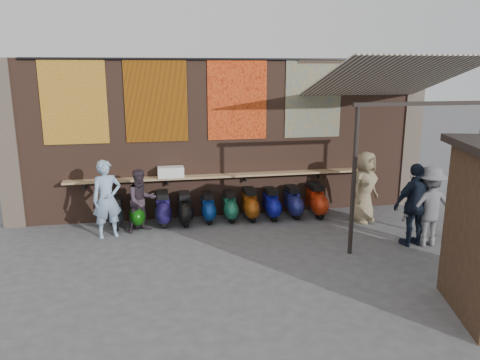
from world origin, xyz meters
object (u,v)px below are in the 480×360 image
Objects in this scene: shelf_box at (171,172)px; scooter_stool_6 at (250,204)px; scooter_stool_4 at (208,208)px; scooter_stool_8 at (293,202)px; diner_left at (107,199)px; scooter_stool_7 at (271,204)px; diner_right at (141,201)px; shopper_tan at (365,187)px; scooter_stool_2 at (163,209)px; scooter_stool_5 at (230,206)px; scooter_stool_1 at (137,211)px; scooter_stool_0 at (116,213)px; scooter_stool_9 at (316,200)px; shopper_grey at (429,206)px; scooter_stool_3 at (185,209)px; shopper_navy at (415,205)px.

shelf_box is 0.77× the size of scooter_stool_6.
scooter_stool_4 is 2.22m from scooter_stool_8.
diner_left reaches higher than scooter_stool_8.
diner_right reaches higher than scooter_stool_7.
scooter_stool_6 is 2.89m from shopper_tan.
scooter_stool_5 is at bearing 1.26° from scooter_stool_2.
shopper_tan is (2.75, -0.73, 0.50)m from scooter_stool_6.
scooter_stool_7 is 2.36m from shopper_tan.
diner_right reaches higher than scooter_stool_1.
scooter_stool_9 is at bearing -0.74° from scooter_stool_0.
shopper_grey reaches higher than scooter_stool_8.
scooter_stool_6 is at bearing 132.69° from shopper_tan.
scooter_stool_6 is (2.80, -0.02, 0.01)m from scooter_stool_1.
scooter_stool_3 is at bearing -178.53° from scooter_stool_6.
scooter_stool_4 is at bearing 179.69° from scooter_stool_5.
scooter_stool_1 reaches higher than scooter_stool_0.
shopper_navy is at bearing -60.23° from scooter_stool_9.
diner_left is 1.00× the size of shopper_tan.
scooter_stool_2 is 0.48× the size of diner_left.
scooter_stool_6 is (1.07, -0.03, 0.04)m from scooter_stool_4.
diner_right is at bearing -143.94° from scooter_stool_2.
scooter_stool_0 is at bearing 178.66° from scooter_stool_3.
scooter_stool_7 is 3.28m from diner_right.
scooter_stool_2 is 1.05× the size of scooter_stool_3.
scooter_stool_1 is 3.95m from scooter_stool_8.
scooter_stool_9 is at bearing -0.79° from scooter_stool_2.
shelf_box is 1.29m from scooter_stool_4.
diner_left is (-0.14, -0.62, 0.53)m from scooter_stool_0.
scooter_stool_4 is at bearing 0.04° from scooter_stool_1.
shopper_tan reaches higher than scooter_stool_7.
shopper_grey is (3.91, -2.50, 0.52)m from scooter_stool_5.
shopper_tan is at bearing -12.97° from scooter_stool_5.
shopper_tan is (5.56, -0.75, 0.52)m from scooter_stool_1.
diner_left reaches higher than scooter_stool_3.
scooter_stool_0 is 0.93× the size of scooter_stool_6.
shopper_navy reaches higher than scooter_stool_9.
shopper_grey is at bearing -32.63° from scooter_stool_5.
shelf_box is 4.83m from shopper_tan.
scooter_stool_2 reaches higher than scooter_stool_3.
scooter_stool_8 is at bearing 0.02° from scooter_stool_0.
scooter_stool_7 is at bearing -7.24° from shelf_box.
scooter_stool_8 is at bearing -0.12° from scooter_stool_6.
scooter_stool_3 is at bearing -1.34° from scooter_stool_0.
shopper_navy is (4.76, -2.39, 0.52)m from scooter_stool_3.
scooter_stool_2 is 0.97× the size of scooter_stool_9.
scooter_stool_7 is 0.45× the size of diner_left.
scooter_stool_0 is at bearing 123.56° from diner_right.
shopper_tan reaches higher than diner_left.
diner_left is at bearing -134.74° from scooter_stool_1.
scooter_stool_0 is at bearing 179.46° from scooter_stool_7.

